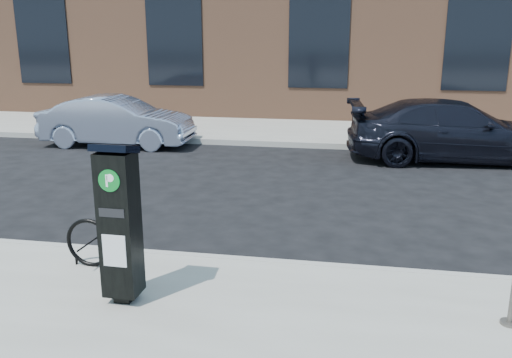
% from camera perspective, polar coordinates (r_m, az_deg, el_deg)
% --- Properties ---
extents(ground, '(120.00, 120.00, 0.00)m').
position_cam_1_polar(ground, '(7.38, -0.40, -9.42)').
color(ground, black).
rests_on(ground, ground).
extents(sidewalk_far, '(60.00, 12.00, 0.15)m').
position_cam_1_polar(sidewalk_far, '(20.85, 6.78, 6.82)').
color(sidewalk_far, gray).
rests_on(sidewalk_far, ground).
extents(curb_near, '(60.00, 0.12, 0.16)m').
position_cam_1_polar(curb_near, '(7.33, -0.43, -8.95)').
color(curb_near, '#9E9B93').
rests_on(curb_near, ground).
extents(curb_far, '(60.00, 0.12, 0.16)m').
position_cam_1_polar(curb_far, '(14.97, 5.29, 3.57)').
color(curb_far, '#9E9B93').
rests_on(curb_far, ground).
extents(building, '(28.00, 10.05, 8.25)m').
position_cam_1_polar(building, '(23.65, 7.59, 17.67)').
color(building, brown).
rests_on(building, ground).
extents(parking_kiosk, '(0.43, 0.38, 1.82)m').
position_cam_1_polar(parking_kiosk, '(6.07, -14.17, -4.40)').
color(parking_kiosk, black).
rests_on(parking_kiosk, sidewalk_near).
extents(bike_rack, '(0.65, 0.09, 0.65)m').
position_cam_1_polar(bike_rack, '(7.29, -17.11, -6.46)').
color(bike_rack, black).
rests_on(bike_rack, sidewalk_near).
extents(car_silver, '(4.21, 1.56, 1.38)m').
position_cam_1_polar(car_silver, '(15.60, -14.42, 5.92)').
color(car_silver, '#94A0BD').
rests_on(car_silver, ground).
extents(car_dark, '(5.29, 2.51, 1.49)m').
position_cam_1_polar(car_dark, '(14.16, 20.05, 4.80)').
color(car_dark, black).
rests_on(car_dark, ground).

